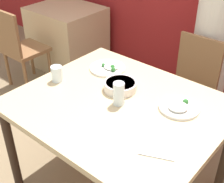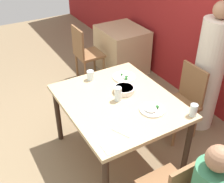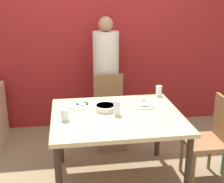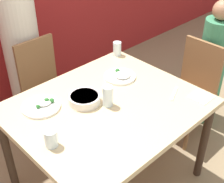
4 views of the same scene
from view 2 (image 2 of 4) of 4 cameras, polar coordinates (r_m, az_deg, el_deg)
ground_plane at (r=3.34m, az=1.17°, el=-12.48°), size 10.00×10.00×0.00m
dining_table at (r=2.89m, az=1.32°, el=-3.03°), size 1.27×1.07×0.76m
chair_adult_spot at (r=3.43m, az=14.30°, el=-1.65°), size 0.40×0.40×0.90m
person_adult at (r=3.52m, az=18.95°, el=3.35°), size 0.34×0.34×1.60m
bowl_curry at (r=2.95m, az=2.49°, el=0.41°), size 0.22×0.22×0.06m
plate_rice_adult at (r=2.71m, az=8.14°, el=-3.60°), size 0.25×0.25×0.05m
plate_rice_child at (r=3.20m, az=2.57°, el=2.99°), size 0.26×0.26×0.05m
glass_water_tall at (r=3.16m, az=-4.42°, el=3.31°), size 0.08×0.08×0.11m
glass_water_short at (r=2.80m, az=1.19°, el=-0.46°), size 0.07×0.07×0.15m
glass_water_center at (r=2.71m, az=16.24°, el=-3.63°), size 0.07×0.07×0.12m
napkin_folded at (r=2.33m, az=-0.16°, el=-11.15°), size 0.14×0.14×0.01m
fork_steel at (r=2.45m, az=1.81°, el=-8.35°), size 0.17×0.09×0.01m
background_table at (r=4.81m, az=1.99°, el=8.54°), size 0.79×0.67×0.74m
chair_background at (r=4.47m, az=-5.43°, el=7.98°), size 0.40×0.40×0.90m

